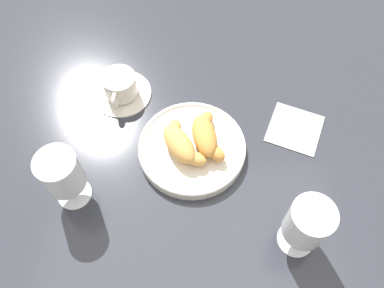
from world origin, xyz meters
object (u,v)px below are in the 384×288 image
Objects in this scene: pastry_plate at (192,148)px; croissant_large at (181,144)px; juice_glass_right at (61,173)px; folded_napkin at (295,128)px; coffee_cup_near at (120,87)px; juice_glass_left at (307,224)px; croissant_small at (206,136)px.

pastry_plate is 0.04m from croissant_large.
folded_napkin is (-0.15, 0.46, -0.09)m from juice_glass_right.
croissant_large is at bearing 112.42° from juice_glass_right.
coffee_cup_near is 1.24× the size of folded_napkin.
coffee_cup_near is 0.97× the size of juice_glass_left.
juice_glass_right is (0.11, -0.27, 0.05)m from croissant_small.
juice_glass_left reaches higher than coffee_cup_near.
croissant_small is at bearing 111.76° from juice_glass_right.
coffee_cup_near is (-0.16, -0.14, -0.02)m from croissant_large.
croissant_large is 0.87× the size of juice_glass_left.
juice_glass_right is 0.50m from folded_napkin.
juice_glass_right reaches higher than folded_napkin.
coffee_cup_near is at bearing 163.22° from juice_glass_right.
folded_napkin is at bearing 171.72° from juice_glass_left.
juice_glass_left is (0.20, 0.16, 0.05)m from croissant_small.
croissant_large is 0.24m from juice_glass_right.
pastry_plate is 1.69× the size of croissant_small.
pastry_plate is at bearing 108.66° from croissant_large.
croissant_small is 0.96× the size of juice_glass_right.
juice_glass_right is at bearing -16.78° from coffee_cup_near.
croissant_large reaches higher than folded_napkin.
pastry_plate is 1.62× the size of juice_glass_right.
pastry_plate is 0.22m from coffee_cup_near.
coffee_cup_near is 0.40m from folded_napkin.
juice_glass_left reaches higher than folded_napkin.
coffee_cup_near is at bearing -127.06° from croissant_small.
croissant_small is 0.96× the size of juice_glass_left.
croissant_large is at bearing -71.34° from pastry_plate.
juice_glass_left is at bearing 45.37° from coffee_cup_near.
juice_glass_right is 1.27× the size of folded_napkin.
pastry_plate is 0.27m from juice_glass_right.
pastry_plate is at bearing -70.80° from croissant_small.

